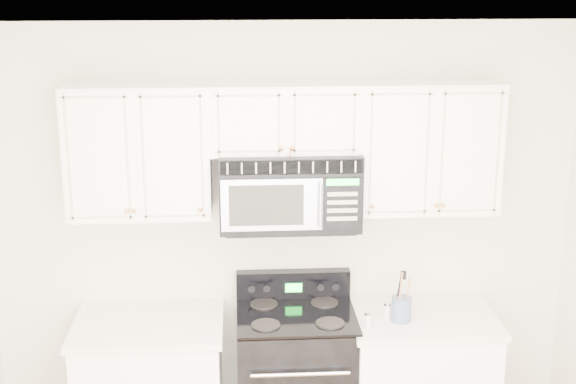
{
  "coord_description": "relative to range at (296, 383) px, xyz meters",
  "views": [
    {
      "loc": [
        -0.26,
        -2.85,
        2.89
      ],
      "look_at": [
        0.0,
        1.3,
        1.72
      ],
      "focal_mm": 50.0,
      "sensor_mm": 36.0,
      "label": 1
    }
  ],
  "objects": [
    {
      "name": "shaker_pepper",
      "position": [
        0.52,
        -0.07,
        0.49
      ],
      "size": [
        0.04,
        0.04,
        0.1
      ],
      "color": "silver",
      "rests_on": "base_cabinet_right"
    },
    {
      "name": "upper_cabinets",
      "position": [
        -0.06,
        0.13,
        1.45
      ],
      "size": [
        2.44,
        0.37,
        0.75
      ],
      "color": "white",
      "rests_on": "ground"
    },
    {
      "name": "utensil_crock",
      "position": [
        0.6,
        -0.1,
        0.51
      ],
      "size": [
        0.11,
        0.11,
        0.31
      ],
      "color": "#43536C",
      "rests_on": "base_cabinet_right"
    },
    {
      "name": "room",
      "position": [
        -0.06,
        -1.46,
        0.82
      ],
      "size": [
        3.51,
        3.51,
        2.61
      ],
      "color": "olive",
      "rests_on": "ground"
    },
    {
      "name": "range",
      "position": [
        0.0,
        0.0,
        0.0
      ],
      "size": [
        0.7,
        0.64,
        1.1
      ],
      "color": "black",
      "rests_on": "ground"
    },
    {
      "name": "shaker_salt",
      "position": [
        0.39,
        -0.18,
        0.48
      ],
      "size": [
        0.04,
        0.04,
        0.09
      ],
      "color": "silver",
      "rests_on": "base_cabinet_right"
    },
    {
      "name": "microwave",
      "position": [
        -0.03,
        0.09,
        1.19
      ],
      "size": [
        0.8,
        0.45,
        0.44
      ],
      "color": "black",
      "rests_on": "ground"
    }
  ]
}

